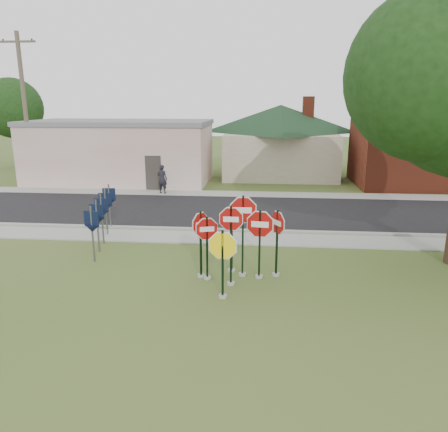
# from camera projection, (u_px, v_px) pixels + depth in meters

# --- Properties ---
(ground) EXTENTS (120.00, 120.00, 0.00)m
(ground) POSITION_uv_depth(u_px,v_px,m) (232.00, 298.00, 12.44)
(ground) COLOR #3F5720
(ground) RESTS_ON ground
(sidewalk_near) EXTENTS (60.00, 1.60, 0.06)m
(sidewalk_near) POSITION_uv_depth(u_px,v_px,m) (242.00, 239.00, 17.73)
(sidewalk_near) COLOR gray
(sidewalk_near) RESTS_ON ground
(road) EXTENTS (60.00, 7.00, 0.04)m
(road) POSITION_uv_depth(u_px,v_px,m) (246.00, 212.00, 22.07)
(road) COLOR black
(road) RESTS_ON ground
(sidewalk_far) EXTENTS (60.00, 1.60, 0.06)m
(sidewalk_far) POSITION_uv_depth(u_px,v_px,m) (249.00, 194.00, 26.21)
(sidewalk_far) COLOR gray
(sidewalk_far) RESTS_ON ground
(curb) EXTENTS (60.00, 0.20, 0.14)m
(curb) POSITION_uv_depth(u_px,v_px,m) (243.00, 231.00, 18.69)
(curb) COLOR gray
(curb) RESTS_ON ground
(stop_sign_center) EXTENTS (1.00, 0.24, 2.58)m
(stop_sign_center) POSITION_uv_depth(u_px,v_px,m) (231.00, 235.00, 12.97)
(stop_sign_center) COLOR #98968D
(stop_sign_center) RESTS_ON ground
(stop_sign_yellow) EXTENTS (1.12, 0.24, 2.12)m
(stop_sign_yellow) POSITION_uv_depth(u_px,v_px,m) (223.00, 256.00, 12.17)
(stop_sign_yellow) COLOR #98968D
(stop_sign_yellow) RESTS_ON ground
(stop_sign_left) EXTENTS (0.94, 0.29, 2.13)m
(stop_sign_left) POSITION_uv_depth(u_px,v_px,m) (207.00, 241.00, 13.47)
(stop_sign_left) COLOR #98968D
(stop_sign_left) RESTS_ON ground
(stop_sign_right) EXTENTS (1.16, 0.24, 2.36)m
(stop_sign_right) POSITION_uv_depth(u_px,v_px,m) (260.00, 234.00, 13.52)
(stop_sign_right) COLOR #98968D
(stop_sign_right) RESTS_ON ground
(stop_sign_back_right) EXTENTS (1.17, 0.24, 2.76)m
(stop_sign_back_right) POSITION_uv_depth(u_px,v_px,m) (243.00, 223.00, 13.62)
(stop_sign_back_right) COLOR #98968D
(stop_sign_back_right) RESTS_ON ground
(stop_sign_back_left) EXTENTS (0.88, 0.47, 2.35)m
(stop_sign_back_left) POSITION_uv_depth(u_px,v_px,m) (232.00, 230.00, 14.05)
(stop_sign_back_left) COLOR #98968D
(stop_sign_back_left) RESTS_ON ground
(stop_sign_far_right) EXTENTS (0.55, 0.87, 2.28)m
(stop_sign_far_right) POSITION_uv_depth(u_px,v_px,m) (277.00, 235.00, 13.71)
(stop_sign_far_right) COLOR #98968D
(stop_sign_far_right) RESTS_ON ground
(stop_sign_far_left) EXTENTS (0.56, 0.81, 2.26)m
(stop_sign_far_left) POSITION_uv_depth(u_px,v_px,m) (201.00, 236.00, 13.61)
(stop_sign_far_left) COLOR #98968D
(stop_sign_far_left) RESTS_ON ground
(route_sign_row) EXTENTS (1.43, 4.63, 2.00)m
(route_sign_row) POSITION_uv_depth(u_px,v_px,m) (102.00, 213.00, 16.94)
(route_sign_row) COLOR #59595E
(route_sign_row) RESTS_ON ground
(building_stucco) EXTENTS (12.20, 6.20, 4.20)m
(building_stucco) POSITION_uv_depth(u_px,v_px,m) (121.00, 151.00, 30.02)
(building_stucco) COLOR silver
(building_stucco) RESTS_ON ground
(building_house) EXTENTS (11.60, 11.60, 6.20)m
(building_house) POSITION_uv_depth(u_px,v_px,m) (280.00, 126.00, 32.53)
(building_house) COLOR #BDB296
(building_house) RESTS_ON ground
(building_brick) EXTENTS (10.20, 6.20, 4.75)m
(building_brick) POSITION_uv_depth(u_px,v_px,m) (435.00, 149.00, 28.60)
(building_brick) COLOR maroon
(building_brick) RESTS_ON ground
(utility_pole_near) EXTENTS (2.20, 0.26, 9.50)m
(utility_pole_near) POSITION_uv_depth(u_px,v_px,m) (25.00, 109.00, 27.05)
(utility_pole_near) COLOR #4C3E33
(utility_pole_near) RESTS_ON ground
(bg_tree_left) EXTENTS (4.90, 4.90, 7.35)m
(bg_tree_left) POSITION_uv_depth(u_px,v_px,m) (12.00, 108.00, 36.07)
(bg_tree_left) COLOR #2E2114
(bg_tree_left) RESTS_ON ground
(pedestrian) EXTENTS (0.71, 0.55, 1.73)m
(pedestrian) POSITION_uv_depth(u_px,v_px,m) (162.00, 179.00, 26.19)
(pedestrian) COLOR black
(pedestrian) RESTS_ON sidewalk_far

